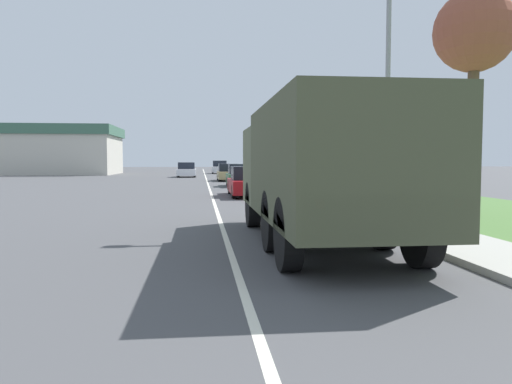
# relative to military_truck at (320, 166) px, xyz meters

# --- Properties ---
(ground_plane) EXTENTS (180.00, 180.00, 0.00)m
(ground_plane) POSITION_rel_military_truck_xyz_m (-1.85, 28.56, -1.57)
(ground_plane) COLOR #4C4C4F
(lane_centre_stripe) EXTENTS (0.12, 120.00, 0.00)m
(lane_centre_stripe) POSITION_rel_military_truck_xyz_m (-1.85, 28.56, -1.57)
(lane_centre_stripe) COLOR silver
(lane_centre_stripe) RESTS_ON ground
(sidewalk_right) EXTENTS (1.80, 120.00, 0.12)m
(sidewalk_right) POSITION_rel_military_truck_xyz_m (2.65, 28.56, -1.51)
(sidewalk_right) COLOR #ADAAA3
(sidewalk_right) RESTS_ON ground
(grass_strip_right) EXTENTS (7.00, 120.00, 0.02)m
(grass_strip_right) POSITION_rel_military_truck_xyz_m (7.05, 28.56, -1.56)
(grass_strip_right) COLOR #4C7538
(grass_strip_right) RESTS_ON ground
(military_truck) EXTENTS (2.42, 7.71, 2.73)m
(military_truck) POSITION_rel_military_truck_xyz_m (0.00, 0.00, 0.00)
(military_truck) COLOR #545B3D
(military_truck) RESTS_ON ground
(car_nearest_ahead) EXTENTS (1.89, 4.68, 1.41)m
(car_nearest_ahead) POSITION_rel_military_truck_xyz_m (-0.06, 13.74, -0.93)
(car_nearest_ahead) COLOR maroon
(car_nearest_ahead) RESTS_ON ground
(car_second_ahead) EXTENTS (1.81, 3.92, 1.45)m
(car_second_ahead) POSITION_rel_military_truck_xyz_m (0.26, 22.59, -0.92)
(car_second_ahead) COLOR #336B3D
(car_second_ahead) RESTS_ON ground
(car_third_ahead) EXTENTS (1.72, 4.67, 1.41)m
(car_third_ahead) POSITION_rel_military_truck_xyz_m (-0.10, 31.44, -0.93)
(car_third_ahead) COLOR tan
(car_third_ahead) RESTS_ON ground
(car_fourth_ahead) EXTENTS (1.86, 4.15, 1.48)m
(car_fourth_ahead) POSITION_rel_military_truck_xyz_m (-3.77, 41.03, -0.90)
(car_fourth_ahead) COLOR silver
(car_fourth_ahead) RESTS_ON ground
(car_farthest_ahead) EXTENTS (1.93, 3.98, 1.65)m
(car_farthest_ahead) POSITION_rel_military_truck_xyz_m (0.09, 54.24, -0.84)
(car_farthest_ahead) COLOR silver
(car_farthest_ahead) RESTS_ON ground
(lamp_post) EXTENTS (1.69, 0.24, 7.80)m
(lamp_post) POSITION_rel_military_truck_xyz_m (2.71, 3.95, 3.13)
(lamp_post) COLOR gray
(lamp_post) RESTS_ON sidewalk_right
(tree_mid_right) EXTENTS (2.43, 2.43, 6.76)m
(tree_mid_right) POSITION_rel_military_truck_xyz_m (5.82, 4.58, 3.88)
(tree_mid_right) COLOR brown
(tree_mid_right) RESTS_ON grass_strip_right
(tree_far_right) EXTENTS (3.54, 3.54, 6.93)m
(tree_far_right) POSITION_rel_military_truck_xyz_m (7.78, 22.17, 3.56)
(tree_far_right) COLOR brown
(tree_far_right) RESTS_ON grass_strip_right
(utility_box) EXTENTS (0.55, 0.45, 0.70)m
(utility_box) POSITION_rel_military_truck_xyz_m (4.35, 2.98, -1.20)
(utility_box) COLOR #3D7042
(utility_box) RESTS_ON grass_strip_right
(building_distant) EXTENTS (15.47, 11.81, 5.74)m
(building_distant) POSITION_rel_military_truck_xyz_m (-20.10, 52.83, 1.34)
(building_distant) COLOR beige
(building_distant) RESTS_ON ground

